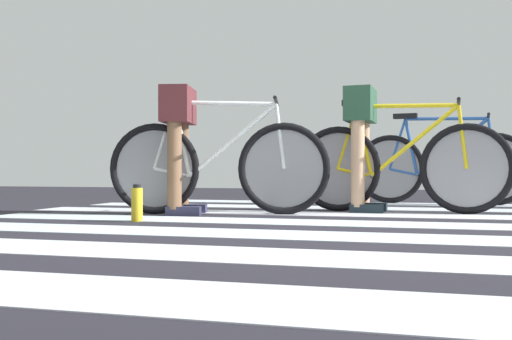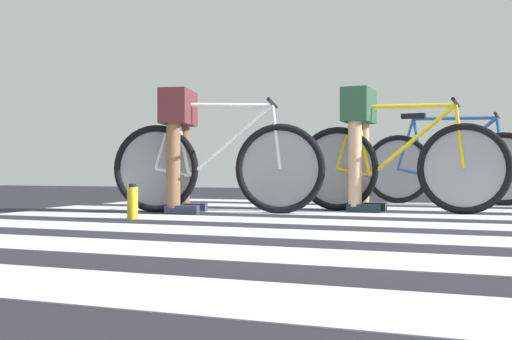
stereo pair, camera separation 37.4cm
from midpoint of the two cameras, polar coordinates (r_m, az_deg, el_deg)
The scene contains 8 objects.
ground at distance 3.63m, azimuth 10.12°, elevation -5.64°, with size 18.00×14.00×0.02m.
crosswalk_markings at distance 3.81m, azimuth 9.72°, elevation -5.20°, with size 5.46×5.02×0.00m.
bicycle_1_of_3 at distance 4.56m, azimuth -1.79°, elevation 0.48°, with size 1.72×0.55×0.93m.
cyclist_1_of_3 at distance 4.63m, azimuth -5.58°, elevation 3.66°, with size 0.38×0.44×0.99m.
bicycle_2_of_3 at distance 4.82m, azimuth 16.03°, elevation 0.45°, with size 1.74×0.52×0.93m.
cyclist_2_of_3 at distance 4.88m, azimuth 12.41°, elevation 3.72°, with size 0.34×0.43×1.03m.
bicycle_3_of_3 at distance 6.11m, azimuth 20.28°, elevation 0.35°, with size 1.73×0.52×0.93m.
water_bottle at distance 4.05m, azimuth -9.88°, elevation -3.23°, with size 0.08×0.08×0.25m.
Camera 2 is at (0.74, -3.57, 0.37)m, focal length 40.32 mm.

